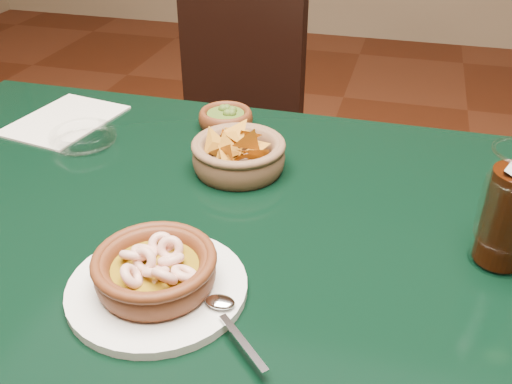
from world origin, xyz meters
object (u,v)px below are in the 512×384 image
(dining_chair, at_px, (219,140))
(chip_basket, at_px, (238,155))
(dining_table, at_px, (178,255))
(shrimp_plate, at_px, (156,274))
(cola_drink, at_px, (511,210))

(dining_chair, height_order, chip_basket, dining_chair)
(dining_table, bearing_deg, dining_chair, 103.60)
(dining_chair, bearing_deg, shrimp_plate, -75.70)
(dining_table, height_order, chip_basket, chip_basket)
(dining_table, xyz_separation_m, chip_basket, (0.07, 0.13, 0.13))
(chip_basket, bearing_deg, dining_chair, 112.52)
(dining_chair, relative_size, shrimp_plate, 3.18)
(dining_chair, relative_size, cola_drink, 4.73)
(dining_table, bearing_deg, cola_drink, -1.20)
(shrimp_plate, bearing_deg, chip_basket, 88.61)
(shrimp_plate, relative_size, chip_basket, 1.48)
(dining_chair, xyz_separation_m, shrimp_plate, (0.23, -0.90, 0.28))
(chip_basket, xyz_separation_m, cola_drink, (0.41, -0.14, 0.05))
(dining_table, distance_m, shrimp_plate, 0.24)
(shrimp_plate, relative_size, cola_drink, 1.49)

